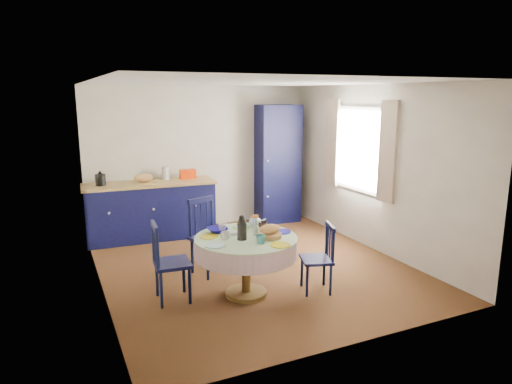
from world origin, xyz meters
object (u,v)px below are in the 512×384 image
(dining_table, at_px, (247,247))
(chair_left, at_px, (169,262))
(chair_far, at_px, (208,236))
(mug_b, at_px, (261,239))
(kitchen_counter, at_px, (151,209))
(pantry_cabinet, at_px, (277,164))
(mug_a, at_px, (226,236))
(cobalt_bowl, at_px, (217,230))
(mug_c, at_px, (263,225))
(mug_d, at_px, (222,227))
(chair_right, at_px, (319,258))

(dining_table, xyz_separation_m, chair_left, (-0.87, 0.24, -0.13))
(chair_far, relative_size, mug_b, 9.26)
(kitchen_counter, bearing_deg, pantry_cabinet, 5.78)
(kitchen_counter, xyz_separation_m, mug_a, (0.30, -2.70, 0.28))
(chair_far, xyz_separation_m, mug_a, (-0.08, -0.86, 0.26))
(cobalt_bowl, bearing_deg, chair_far, 82.32)
(chair_left, distance_m, mug_b, 1.10)
(mug_a, bearing_deg, mug_b, -46.55)
(mug_a, distance_m, mug_c, 0.60)
(pantry_cabinet, xyz_separation_m, cobalt_bowl, (-2.10, -2.51, -0.33))
(mug_b, height_order, mug_d, same)
(chair_right, bearing_deg, chair_far, -119.78)
(mug_b, bearing_deg, chair_far, 100.39)
(mug_c, relative_size, cobalt_bowl, 0.46)
(mug_b, bearing_deg, mug_c, 62.39)
(mug_b, bearing_deg, mug_d, 110.06)
(mug_b, xyz_separation_m, mug_d, (-0.23, 0.62, -0.00))
(mug_a, bearing_deg, chair_left, 160.30)
(chair_left, bearing_deg, cobalt_bowl, -79.19)
(chair_far, xyz_separation_m, mug_c, (0.49, -0.66, 0.26))
(kitchen_counter, height_order, pantry_cabinet, pantry_cabinet)
(chair_right, bearing_deg, mug_c, -113.23)
(mug_c, xyz_separation_m, mug_d, (-0.50, 0.10, 0.01))
(chair_right, bearing_deg, chair_left, -87.63)
(chair_right, bearing_deg, mug_d, -100.69)
(chair_right, distance_m, cobalt_bowl, 1.27)
(chair_left, height_order, mug_d, chair_left)
(pantry_cabinet, height_order, chair_right, pantry_cabinet)
(chair_right, xyz_separation_m, mug_c, (-0.53, 0.47, 0.35))
(chair_right, bearing_deg, cobalt_bowl, -98.68)
(chair_far, distance_m, cobalt_bowl, 0.63)
(mug_a, relative_size, mug_c, 1.01)
(dining_table, height_order, mug_b, dining_table)
(mug_a, bearing_deg, dining_table, -3.84)
(dining_table, xyz_separation_m, chair_far, (-0.17, 0.88, -0.10))
(chair_far, bearing_deg, pantry_cabinet, 25.06)
(chair_right, bearing_deg, dining_table, -88.23)
(chair_far, height_order, mug_a, chair_far)
(dining_table, relative_size, mug_b, 11.07)
(chair_right, xyz_separation_m, mug_d, (-1.03, 0.57, 0.35))
(kitchen_counter, bearing_deg, mug_b, -75.41)
(chair_left, relative_size, chair_far, 0.94)
(mug_c, height_order, cobalt_bowl, mug_c)
(mug_a, height_order, cobalt_bowl, mug_a)
(chair_left, relative_size, mug_c, 8.32)
(chair_far, bearing_deg, kitchen_counter, 83.06)
(chair_far, height_order, mug_d, chair_far)
(dining_table, distance_m, cobalt_bowl, 0.42)
(chair_far, xyz_separation_m, cobalt_bowl, (-0.08, -0.58, 0.25))
(chair_left, bearing_deg, mug_b, -115.82)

